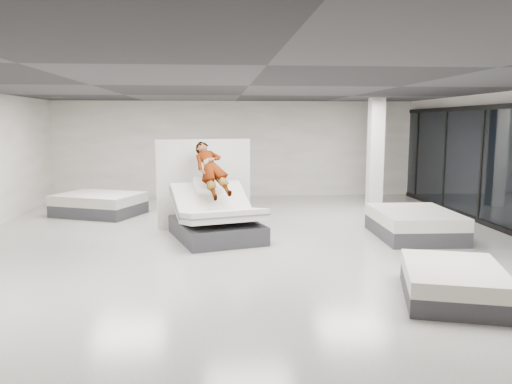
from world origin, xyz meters
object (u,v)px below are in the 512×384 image
flat_bed_right_far (414,224)px  flat_bed_right_near (453,283)px  remote (226,189)px  hero_bed (216,220)px  person (212,178)px  flat_bed_left_far (99,204)px  column (375,153)px  divider_panel (205,183)px

flat_bed_right_far → flat_bed_right_near: 3.95m
flat_bed_right_far → flat_bed_right_near: bearing=-104.2°
remote → flat_bed_right_far: bearing=-20.4°
hero_bed → person: size_ratio=1.52×
hero_bed → remote: 0.72m
flat_bed_left_far → column: bearing=4.9°
flat_bed_left_far → column: (7.84, 0.67, 1.31)m
remote → flat_bed_left_far: remote is taller
person → column: bearing=18.3°
hero_bed → remote: size_ratio=18.26×
remote → flat_bed_left_far: (-3.39, 3.00, -0.80)m
hero_bed → divider_panel: 1.54m
hero_bed → flat_bed_right_far: (4.33, -0.20, -0.11)m
flat_bed_right_near → flat_bed_left_far: bearing=132.7°
person → hero_bed: bearing=-90.0°
divider_panel → column: column is taller
divider_panel → flat_bed_left_far: 3.43m
hero_bed → column: bearing=38.4°
hero_bed → column: size_ratio=0.80×
hero_bed → flat_bed_left_far: bearing=136.3°
person → flat_bed_right_near: size_ratio=0.81×
hero_bed → flat_bed_right_near: 5.24m
divider_panel → remote: bearing=-86.7°
divider_panel → flat_bed_right_far: bearing=-35.8°
remote → divider_panel: bearing=93.0°
remote → person: bearing=122.2°
remote → column: column is taller
flat_bed_right_far → column: 4.13m
flat_bed_right_far → column: size_ratio=0.68×
flat_bed_right_far → column: bearing=85.1°
person → flat_bed_left_far: (-3.08, 2.73, -1.00)m
hero_bed → flat_bed_right_near: bearing=-50.2°
hero_bed → flat_bed_right_near: size_ratio=1.24×
flat_bed_right_far → flat_bed_left_far: flat_bed_right_far is taller
column → flat_bed_right_near: bearing=-99.6°
hero_bed → flat_bed_right_far: hero_bed is taller
flat_bed_right_far → remote: bearing=176.8°
column → remote: bearing=-140.4°
hero_bed → flat_bed_left_far: hero_bed is taller
divider_panel → flat_bed_right_near: bearing=-73.1°
person → flat_bed_right_far: 4.56m
hero_bed → flat_bed_left_far: size_ratio=1.00×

